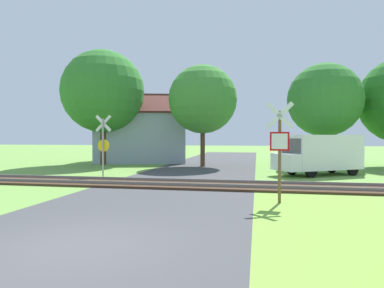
{
  "coord_description": "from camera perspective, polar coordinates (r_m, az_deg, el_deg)",
  "views": [
    {
      "loc": [
        3.46,
        -5.89,
        2.12
      ],
      "look_at": [
        0.5,
        9.63,
        1.8
      ],
      "focal_mm": 32.0,
      "sensor_mm": 36.0,
      "label": 1
    }
  ],
  "objects": [
    {
      "name": "ground_plane",
      "position": [
        7.15,
        -19.53,
        -16.13
      ],
      "size": [
        160.0,
        160.0,
        0.0
      ],
      "primitive_type": "plane",
      "color": "#6B9942"
    },
    {
      "name": "crossing_sign_far",
      "position": [
        18.43,
        -14.6,
        0.23
      ],
      "size": [
        0.88,
        0.13,
        3.27
      ],
      "rotation": [
        0.0,
        0.0,
        -0.01
      ],
      "color": "#9E9EA5",
      "rests_on": "ground"
    },
    {
      "name": "tree_right",
      "position": [
        25.47,
        21.23,
        6.84
      ],
      "size": [
        5.06,
        5.06,
        7.22
      ],
      "color": "#513823",
      "rests_on": "ground"
    },
    {
      "name": "stop_sign_near",
      "position": [
        11.22,
        14.4,
        -0.28
      ],
      "size": [
        0.87,
        0.18,
        3.24
      ],
      "rotation": [
        0.0,
        0.0,
        3.02
      ],
      "color": "brown",
      "rests_on": "ground"
    },
    {
      "name": "tree_center",
      "position": [
        24.77,
        1.79,
        7.44
      ],
      "size": [
        4.93,
        4.93,
        7.3
      ],
      "color": "#513823",
      "rests_on": "ground"
    },
    {
      "name": "tree_left",
      "position": [
        27.53,
        -14.62,
        8.45
      ],
      "size": [
        6.34,
        6.34,
        8.81
      ],
      "color": "#513823",
      "rests_on": "ground"
    },
    {
      "name": "road_asphalt",
      "position": [
        8.87,
        -12.83,
        -12.66
      ],
      "size": [
        6.72,
        80.0,
        0.01
      ],
      "primitive_type": "cube",
      "color": "#424244",
      "rests_on": "ground"
    },
    {
      "name": "rail_track",
      "position": [
        15.06,
        -2.6,
        -6.71
      ],
      "size": [
        60.0,
        2.6,
        0.22
      ],
      "color": "#422D1E",
      "rests_on": "ground"
    },
    {
      "name": "house",
      "position": [
        29.73,
        -8.32,
        1.33
      ],
      "size": [
        8.86,
        7.83,
        5.86
      ],
      "rotation": [
        0.0,
        0.0,
        0.26
      ],
      "color": "#99A3B7",
      "rests_on": "ground"
    },
    {
      "name": "mail_truck",
      "position": [
        20.29,
        20.52,
        -1.41
      ],
      "size": [
        5.13,
        4.18,
        2.24
      ],
      "rotation": [
        0.0,
        0.0,
        2.13
      ],
      "color": "white",
      "rests_on": "ground"
    }
  ]
}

